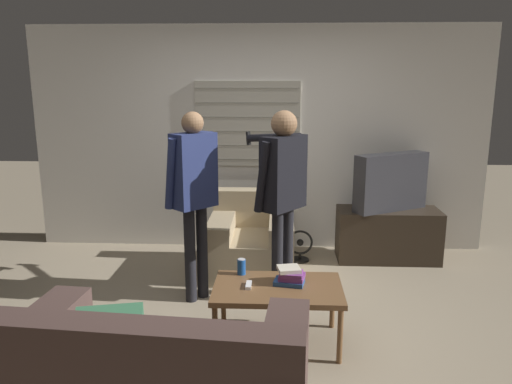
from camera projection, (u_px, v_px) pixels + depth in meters
ground_plane at (247, 326)px, 4.04m from camera, size 16.00×16.00×0.00m
wall_back at (258, 139)px, 5.73m from camera, size 5.20×0.08×2.55m
couch_blue at (157, 383)px, 2.75m from camera, size 1.69×0.95×0.81m
armchair_beige at (252, 241)px, 5.18m from camera, size 0.85×0.90×0.80m
coffee_table at (278, 292)px, 3.70m from camera, size 0.96×0.60×0.46m
tv_stand at (388, 235)px, 5.47m from camera, size 1.09×0.46×0.57m
tv at (391, 182)px, 5.34m from camera, size 0.84×0.60×0.61m
person_left_standing at (193, 184)px, 4.33m from camera, size 0.48×0.76×1.69m
person_right_standing at (282, 182)px, 4.31m from camera, size 0.57×0.82×1.70m
book_stack at (290, 276)px, 3.74m from camera, size 0.25×0.21×0.12m
soda_can at (241, 267)px, 3.91m from camera, size 0.07×0.07×0.13m
spare_remote at (249, 285)px, 3.69m from camera, size 0.04×0.13×0.02m
floor_fan at (300, 247)px, 5.46m from camera, size 0.28×0.20×0.35m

